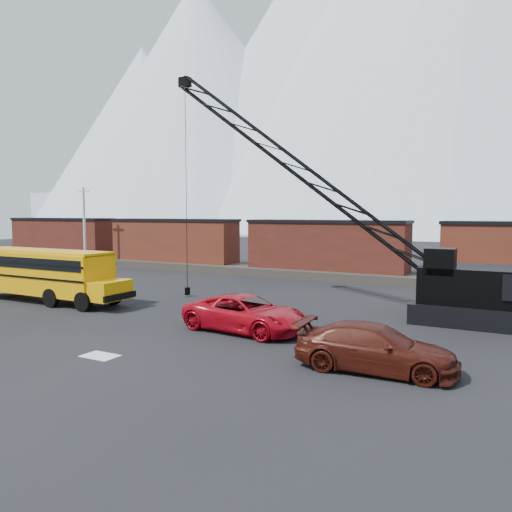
{
  "coord_description": "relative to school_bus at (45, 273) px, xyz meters",
  "views": [
    {
      "loc": [
        14.63,
        -17.62,
        5.5
      ],
      "look_at": [
        1.1,
        7.48,
        3.0
      ],
      "focal_mm": 35.0,
      "sensor_mm": 36.0,
      "label": 1
    }
  ],
  "objects": [
    {
      "name": "red_pickup",
      "position": [
        14.7,
        -0.89,
        -0.96
      ],
      "size": [
        6.28,
        3.4,
        1.67
      ],
      "primitive_type": "imported",
      "rotation": [
        0.0,
        0.0,
        1.46
      ],
      "color": "#B40816",
      "rests_on": "ground"
    },
    {
      "name": "crawler_crane",
      "position": [
        15.25,
        6.1,
        5.57
      ],
      "size": [
        20.38,
        4.2,
        14.2
      ],
      "color": "black",
      "rests_on": "ground"
    },
    {
      "name": "gravel_berm",
      "position": [
        11.27,
        18.94,
        -1.44
      ],
      "size": [
        120.0,
        5.0,
        0.7
      ],
      "primitive_type": "cube",
      "color": "#433E37",
      "rests_on": "ground"
    },
    {
      "name": "boxcar_mid",
      "position": [
        11.27,
        18.94,
        0.97
      ],
      "size": [
        13.7,
        3.1,
        4.17
      ],
      "color": "#591D19",
      "rests_on": "gravel_berm"
    },
    {
      "name": "ground",
      "position": [
        11.27,
        -3.06,
        -1.79
      ],
      "size": [
        160.0,
        160.0,
        0.0
      ],
      "primitive_type": "plane",
      "color": "black",
      "rests_on": "ground"
    },
    {
      "name": "snow_patch",
      "position": [
        11.77,
        -7.06,
        -1.78
      ],
      "size": [
        1.4,
        0.9,
        0.02
      ],
      "primitive_type": "cube",
      "color": "silver",
      "rests_on": "ground"
    },
    {
      "name": "maroon_suv",
      "position": [
        21.52,
        -3.81,
        -0.98
      ],
      "size": [
        5.7,
        2.55,
        1.62
      ],
      "primitive_type": "imported",
      "rotation": [
        0.0,
        0.0,
        1.62
      ],
      "color": "#45140C",
      "rests_on": "ground"
    },
    {
      "name": "utility_pole",
      "position": [
        -12.73,
        14.94,
        2.36
      ],
      "size": [
        1.4,
        0.24,
        8.0
      ],
      "color": "silver",
      "rests_on": "ground"
    },
    {
      "name": "boxcar_west_far",
      "position": [
        -20.73,
        18.94,
        0.97
      ],
      "size": [
        13.7,
        3.1,
        4.17
      ],
      "color": "#591D19",
      "rests_on": "gravel_berm"
    },
    {
      "name": "boxcar_west_near",
      "position": [
        -4.73,
        18.94,
        0.97
      ],
      "size": [
        13.7,
        3.1,
        4.17
      ],
      "color": "#4E2216",
      "rests_on": "gravel_berm"
    },
    {
      "name": "school_bus",
      "position": [
        0.0,
        0.0,
        0.0
      ],
      "size": [
        11.65,
        2.65,
        3.19
      ],
      "color": "#ECA104",
      "rests_on": "ground"
    }
  ]
}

